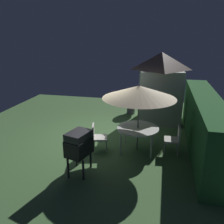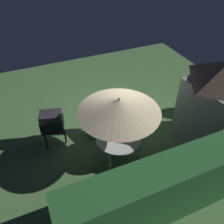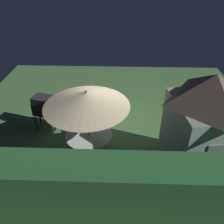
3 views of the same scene
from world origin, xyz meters
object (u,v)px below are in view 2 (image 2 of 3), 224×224
object	(u,v)px
bbq_grill	(52,122)
chair_far_side	(137,173)
patio_table	(118,139)
chair_near_shed	(94,121)
potted_plant_by_shed	(201,101)
patio_umbrella	(119,106)
garden_shed	(216,105)

from	to	relation	value
bbq_grill	chair_far_side	distance (m)	3.07
patio_table	chair_far_side	xyz separation A→B (m)	(-0.04, 1.16, -0.21)
patio_table	chair_near_shed	xyz separation A→B (m)	(0.33, -1.26, -0.21)
potted_plant_by_shed	chair_near_shed	bearing A→B (deg)	-7.24
patio_table	patio_umbrella	bearing A→B (deg)	-45.00
garden_shed	potted_plant_by_shed	world-z (taller)	garden_shed
garden_shed	patio_umbrella	distance (m)	2.98
garden_shed	chair_far_side	distance (m)	3.07
chair_near_shed	potted_plant_by_shed	world-z (taller)	potted_plant_by_shed
potted_plant_by_shed	patio_table	bearing A→B (deg)	11.43
garden_shed	patio_umbrella	xyz separation A→B (m)	(2.89, -0.57, 0.45)
chair_near_shed	chair_far_side	size ratio (longest dim) A/B	1.00
patio_table	chair_far_side	size ratio (longest dim) A/B	1.49
chair_near_shed	chair_far_side	distance (m)	2.45
garden_shed	patio_umbrella	world-z (taller)	garden_shed
potted_plant_by_shed	chair_far_side	bearing A→B (deg)	27.51
garden_shed	bbq_grill	xyz separation A→B (m)	(4.54, -1.94, -0.66)
chair_far_side	potted_plant_by_shed	xyz separation A→B (m)	(-3.67, -1.91, 0.03)
patio_table	chair_far_side	bearing A→B (deg)	91.93
patio_table	patio_umbrella	xyz separation A→B (m)	(0.00, -0.00, 1.22)
patio_umbrella	garden_shed	bearing A→B (deg)	168.89
potted_plant_by_shed	garden_shed	bearing A→B (deg)	58.04
bbq_grill	chair_far_side	xyz separation A→B (m)	(-1.70, 2.54, -0.33)
garden_shed	patio_table	world-z (taller)	garden_shed
bbq_grill	potted_plant_by_shed	size ratio (longest dim) A/B	1.26
patio_umbrella	patio_table	bearing A→B (deg)	135.00
patio_umbrella	bbq_grill	world-z (taller)	patio_umbrella
garden_shed	patio_umbrella	size ratio (longest dim) A/B	1.30
chair_near_shed	patio_umbrella	bearing A→B (deg)	104.49
chair_near_shed	potted_plant_by_shed	size ratio (longest dim) A/B	0.95
patio_umbrella	bbq_grill	distance (m)	2.42
garden_shed	chair_near_shed	size ratio (longest dim) A/B	3.27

